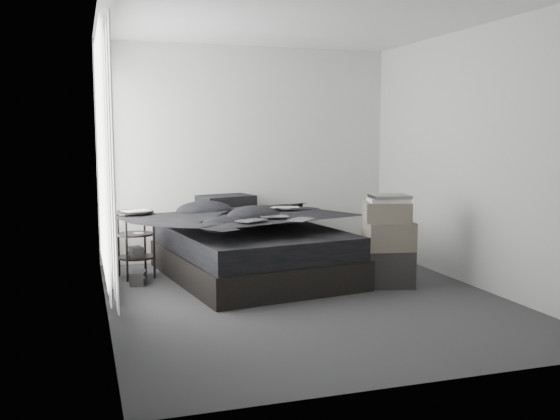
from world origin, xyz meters
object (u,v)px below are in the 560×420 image
object	(u,v)px
box_lower	(387,267)
laptop	(284,202)
bed	(253,264)
side_stand	(136,245)

from	to	relation	value
box_lower	laptop	bearing A→B (deg)	132.61
bed	side_stand	size ratio (longest dim) A/B	3.05
side_stand	box_lower	world-z (taller)	side_stand
box_lower	bed	bearing A→B (deg)	147.28
bed	laptop	distance (m)	0.77
bed	box_lower	xyz separation A→B (m)	(1.21, -0.78, 0.04)
bed	laptop	xyz separation A→B (m)	(0.39, 0.11, 0.65)
laptop	side_stand	world-z (taller)	laptop
side_stand	box_lower	size ratio (longest dim) A/B	1.41
laptop	box_lower	bearing A→B (deg)	-37.96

